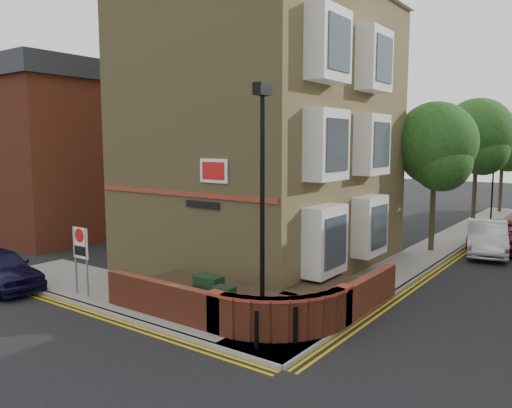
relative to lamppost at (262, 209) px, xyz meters
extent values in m
plane|color=black|center=(-1.60, -1.20, -3.34)|extent=(120.00, 120.00, 0.00)
cube|color=gray|center=(-5.10, 0.30, -3.28)|extent=(13.00, 3.00, 0.12)
cube|color=gray|center=(0.40, 14.80, -3.28)|extent=(2.00, 32.00, 0.12)
cube|color=gray|center=(-5.10, -1.20, -3.28)|extent=(13.00, 0.15, 0.12)
cube|color=gray|center=(1.40, 14.80, -3.28)|extent=(0.15, 32.00, 0.12)
cube|color=gold|center=(-5.10, -1.45, -3.34)|extent=(13.00, 0.28, 0.01)
cube|color=gold|center=(1.65, 14.80, -3.34)|extent=(0.28, 32.00, 0.01)
cube|color=olive|center=(-4.60, 6.80, 2.28)|extent=(8.00, 10.00, 11.00)
cube|color=maroon|center=(-4.60, 1.77, -0.02)|extent=(7.80, 0.06, 0.15)
cube|color=white|center=(-3.10, 1.76, 0.78)|extent=(1.10, 0.05, 0.75)
cube|color=black|center=(-3.60, 1.76, -0.32)|extent=(1.40, 0.04, 0.22)
cylinder|color=black|center=(0.00, 0.00, -0.22)|extent=(0.12, 0.12, 6.00)
cylinder|color=black|center=(0.00, 0.00, -2.82)|extent=(0.20, 0.20, 0.80)
cube|color=black|center=(0.00, 0.00, 2.93)|extent=(0.25, 0.50, 0.30)
cube|color=black|center=(-1.90, 0.10, -2.62)|extent=(0.80, 0.45, 1.20)
cube|color=black|center=(-1.10, -0.20, -2.67)|extent=(0.55, 0.40, 1.10)
cylinder|color=black|center=(0.40, -0.80, -2.77)|extent=(0.11, 0.11, 0.90)
cylinder|color=black|center=(1.00, 0.00, -2.77)|extent=(0.11, 0.11, 0.90)
cylinder|color=slate|center=(-6.90, -0.70, -2.12)|extent=(0.06, 0.06, 2.20)
cylinder|color=slate|center=(-6.30, -0.70, -2.12)|extent=(0.06, 0.06, 2.20)
cube|color=white|center=(-6.60, -0.70, -1.52)|extent=(0.72, 0.04, 1.00)
cylinder|color=red|center=(-6.60, -0.73, -1.27)|extent=(0.44, 0.02, 0.44)
cube|color=brown|center=(-16.60, 6.80, 0.66)|extent=(6.00, 10.00, 8.00)
cube|color=#24272A|center=(-16.60, 6.80, 5.16)|extent=(6.40, 10.40, 1.00)
cylinder|color=#382B1E|center=(0.40, 12.80, -0.95)|extent=(0.24, 0.24, 4.55)
sphere|color=#1C4416|center=(0.40, 12.80, 1.65)|extent=(3.64, 3.64, 3.64)
sphere|color=#1C4416|center=(0.80, 12.50, 0.81)|extent=(2.60, 2.60, 2.60)
sphere|color=#1C4416|center=(0.10, 13.20, 1.20)|extent=(2.86, 2.86, 2.86)
cylinder|color=#382B1E|center=(0.40, 20.80, -0.70)|extent=(0.24, 0.24, 5.04)
sphere|color=#1C4416|center=(0.40, 20.80, 2.18)|extent=(4.03, 4.03, 4.03)
sphere|color=#1C4416|center=(0.80, 20.50, 1.24)|extent=(2.88, 2.88, 2.88)
sphere|color=#1C4416|center=(0.10, 21.20, 1.67)|extent=(3.17, 3.17, 3.17)
cylinder|color=#382B1E|center=(0.40, 28.80, -0.84)|extent=(0.24, 0.24, 4.76)
sphere|color=#1C4416|center=(0.40, 28.80, 1.88)|extent=(3.81, 3.81, 3.81)
sphere|color=#1C4416|center=(0.80, 28.50, 0.99)|extent=(2.72, 2.72, 2.72)
sphere|color=#1C4416|center=(0.10, 29.20, 1.40)|extent=(2.99, 2.99, 2.99)
cylinder|color=black|center=(0.80, 23.80, -1.62)|extent=(0.10, 0.10, 3.20)
imported|color=black|center=(0.80, 23.80, 0.48)|extent=(0.20, 0.16, 1.00)
imported|color=silver|center=(2.54, 13.87, -2.59)|extent=(2.54, 4.80, 1.50)
imported|color=maroon|center=(2.74, 15.26, -2.66)|extent=(2.63, 5.07, 1.36)
camera|label=1|loc=(7.09, -10.02, 1.64)|focal=35.00mm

